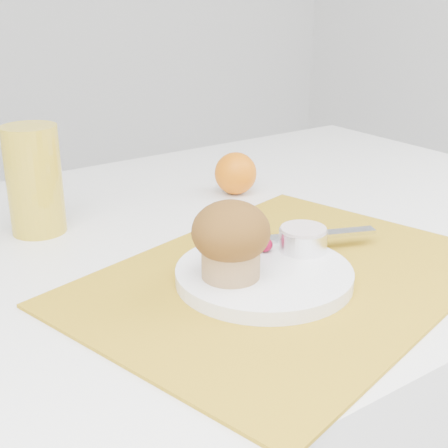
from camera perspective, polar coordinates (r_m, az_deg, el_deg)
table at (r=1.09m, az=0.26°, el=-18.77°), size 1.20×0.80×0.75m
placemat at (r=0.74m, az=5.59°, el=-4.91°), size 0.56×0.47×0.00m
plate at (r=0.72m, az=3.67°, el=-4.66°), size 0.26×0.26×0.02m
ramekin at (r=0.77m, az=7.23°, el=-1.46°), size 0.08×0.08×0.03m
cream at (r=0.76m, az=7.27°, el=-0.55°), size 0.07×0.07×0.01m
raspberry_near at (r=0.76m, az=2.83°, el=-1.81°), size 0.02×0.02×0.02m
raspberry_far at (r=0.76m, az=3.77°, el=-1.90°), size 0.02×0.02×0.02m
butter_knife at (r=0.80m, az=6.43°, el=-1.20°), size 0.21×0.10×0.01m
orange at (r=1.02m, az=1.07°, el=4.65°), size 0.07×0.07×0.07m
juice_glass at (r=0.89m, az=-16.96°, el=3.86°), size 0.09×0.09×0.15m
muffin at (r=0.68m, az=0.63°, el=-1.33°), size 0.09×0.09×0.09m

